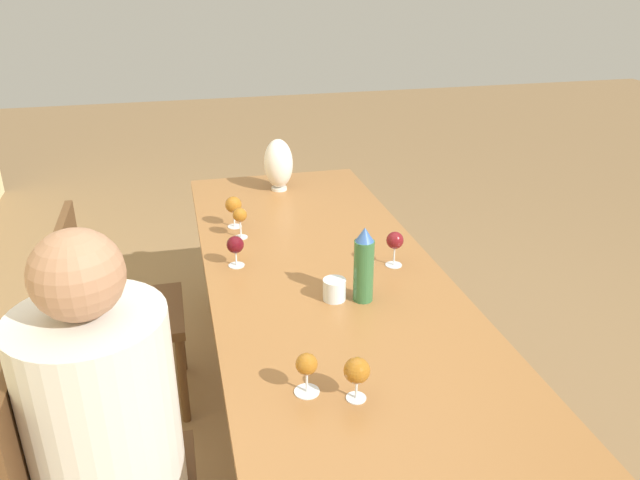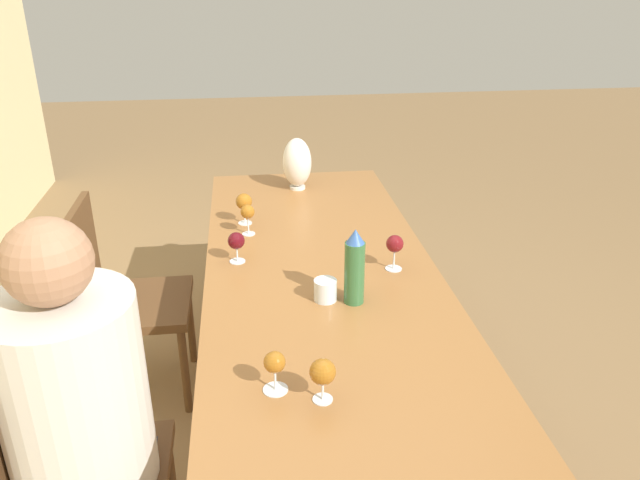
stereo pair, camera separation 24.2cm
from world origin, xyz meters
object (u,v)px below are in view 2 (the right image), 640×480
object	(u,v)px
water_bottle	(355,267)
chair_far	(121,296)
chair_near	(63,471)
wine_glass_2	(323,373)
water_tumbler	(325,290)
wine_glass_0	(248,213)
wine_glass_4	(395,245)
wine_glass_1	(236,242)
person_near	(85,419)
wine_glass_5	(275,364)
vase	(297,163)
wine_glass_3	(244,202)

from	to	relation	value
water_bottle	chair_far	world-z (taller)	water_bottle
chair_near	wine_glass_2	bearing A→B (deg)	-95.56
water_tumbler	wine_glass_0	distance (m)	0.67
water_tumbler	wine_glass_4	bearing A→B (deg)	-55.32
water_tumbler	wine_glass_1	world-z (taller)	wine_glass_1
wine_glass_0	wine_glass_4	distance (m)	0.69
water_bottle	chair_far	size ratio (longest dim) A/B	0.30
wine_glass_4	person_near	distance (m)	1.24
wine_glass_2	wine_glass_5	world-z (taller)	wine_glass_2
wine_glass_1	person_near	distance (m)	0.93
vase	wine_glass_3	world-z (taller)	vase
wine_glass_3	chair_far	bearing A→B (deg)	108.57
wine_glass_5	wine_glass_4	bearing A→B (deg)	-36.09
wine_glass_2	wine_glass_5	size ratio (longest dim) A/B	1.04
wine_glass_1	wine_glass_4	xyz separation A→B (m)	(-0.14, -0.60, 0.02)
water_bottle	wine_glass_3	size ratio (longest dim) A/B	1.93
chair_near	chair_far	bearing A→B (deg)	0.00
chair_near	person_near	world-z (taller)	person_near
wine_glass_0	wine_glass_5	bearing A→B (deg)	-177.36
water_tumbler	vase	size ratio (longest dim) A/B	0.30
wine_glass_1	chair_far	xyz separation A→B (m)	(0.21, 0.51, -0.32)
wine_glass_5	wine_glass_2	bearing A→B (deg)	-115.08
chair_far	wine_glass_2	bearing A→B (deg)	-145.94
wine_glass_2	chair_near	distance (m)	0.81
person_near	water_tumbler	bearing A→B (deg)	-57.39
vase	chair_near	distance (m)	1.88
chair_near	chair_far	world-z (taller)	same
wine_glass_0	wine_glass_5	size ratio (longest dim) A/B	1.09
wine_glass_0	chair_far	bearing A→B (deg)	96.14
wine_glass_0	wine_glass_1	size ratio (longest dim) A/B	1.09
water_bottle	wine_glass_4	bearing A→B (deg)	-40.78
wine_glass_0	wine_glass_2	size ratio (longest dim) A/B	1.05
water_tumbler	chair_far	size ratio (longest dim) A/B	0.09
person_near	wine_glass_3	bearing A→B (deg)	-21.06
water_tumbler	wine_glass_0	bearing A→B (deg)	22.71
water_bottle	wine_glass_0	world-z (taller)	water_bottle
wine_glass_1	wine_glass_5	bearing A→B (deg)	-173.06
wine_glass_1	wine_glass_5	xyz separation A→B (m)	(-0.83, -0.10, 0.00)
vase	wine_glass_3	size ratio (longest dim) A/B	1.88
wine_glass_5	wine_glass_1	bearing A→B (deg)	6.94
vase	wine_glass_0	xyz separation A→B (m)	(-0.56, 0.27, -0.04)
wine_glass_4	person_near	xyz separation A→B (m)	(-0.67, 1.03, -0.16)
wine_glass_2	vase	bearing A→B (deg)	-3.05
vase	person_near	distance (m)	1.81
chair_near	person_near	bearing A→B (deg)	-90.00
wine_glass_2	wine_glass_5	distance (m)	0.14
water_bottle	wine_glass_5	xyz separation A→B (m)	(-0.46, 0.30, -0.05)
wine_glass_0	chair_near	xyz separation A→B (m)	(-1.08, 0.56, -0.33)
wine_glass_5	person_near	bearing A→B (deg)	88.56
wine_glass_1	wine_glass_4	size ratio (longest dim) A/B	0.88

